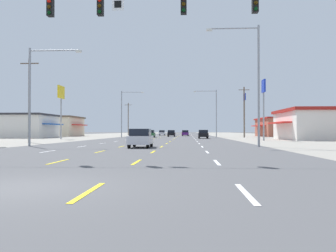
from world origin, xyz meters
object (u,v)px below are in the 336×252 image
object	(u,v)px
streetlight_left_row_0	(36,88)
streetlight_left_row_1	(124,110)
hatchback_inner_left_mid	(150,134)
sedan_inner_right_farthest	(185,133)
streetlight_right_row_1	(214,109)
pole_sign_right_row_1	(264,96)
hatchback_center_turn_nearest	(141,138)
hatchback_inner_right_far	(185,133)
hatchback_far_right_near	(203,134)
streetlight_right_row_0	(253,76)
hatchback_center_turn_midfar	(171,133)
hatchback_inner_left_farther	(162,133)
pole_sign_left_row_1	(61,97)
pole_sign_right_row_2	(245,105)

from	to	relation	value
streetlight_left_row_0	streetlight_left_row_1	bearing A→B (deg)	90.06
hatchback_inner_left_mid	sedan_inner_right_farthest	size ratio (longest dim) A/B	0.87
streetlight_right_row_1	pole_sign_right_row_1	bearing A→B (deg)	-78.85
hatchback_center_turn_nearest	hatchback_inner_right_far	xyz separation A→B (m)	(3.33, 63.83, 0.00)
hatchback_far_right_near	streetlight_right_row_0	world-z (taller)	streetlight_right_row_0
hatchback_center_turn_midfar	streetlight_left_row_0	bearing A→B (deg)	-100.73
hatchback_inner_left_farther	streetlight_left_row_0	xyz separation A→B (m)	(-6.01, -74.43, 4.46)
hatchback_inner_left_farther	hatchback_inner_right_far	bearing A→B (deg)	-60.86
hatchback_inner_right_far	streetlight_right_row_1	distance (m)	19.37
hatchback_center_turn_nearest	hatchback_inner_right_far	size ratio (longest dim) A/B	1.00
sedan_inner_right_farthest	streetlight_right_row_1	size ratio (longest dim) A/B	0.45
pole_sign_left_row_1	streetlight_right_row_1	bearing A→B (deg)	34.52
hatchback_center_turn_midfar	sedan_inner_right_farthest	distance (m)	22.98
streetlight_left_row_0	streetlight_right_row_1	world-z (taller)	streetlight_right_row_1
pole_sign_right_row_2	streetlight_right_row_1	distance (m)	6.71
hatchback_far_right_near	sedan_inner_right_farthest	world-z (taller)	hatchback_far_right_near
hatchback_center_turn_midfar	pole_sign_right_row_1	size ratio (longest dim) A/B	0.46
pole_sign_right_row_1	streetlight_right_row_1	distance (m)	25.80
pole_sign_right_row_2	streetlight_right_row_1	size ratio (longest dim) A/B	0.93
pole_sign_left_row_1	streetlight_left_row_0	distance (m)	27.00
sedan_inner_right_farthest	streetlight_right_row_0	size ratio (longest dim) A/B	0.43
pole_sign_left_row_1	streetlight_left_row_1	distance (m)	19.55
pole_sign_left_row_1	pole_sign_right_row_2	world-z (taller)	pole_sign_right_row_2
hatchback_center_turn_nearest	sedan_inner_right_farthest	world-z (taller)	hatchback_center_turn_nearest
hatchback_center_turn_nearest	hatchback_inner_left_farther	xyz separation A→B (m)	(-3.72, 76.47, 0.00)
hatchback_center_turn_midfar	streetlight_left_row_1	world-z (taller)	streetlight_left_row_1
pole_sign_right_row_2	streetlight_right_row_1	world-z (taller)	streetlight_right_row_1
hatchback_center_turn_midfar	hatchback_inner_right_far	distance (m)	10.44
pole_sign_right_row_1	streetlight_left_row_1	xyz separation A→B (m)	(-24.24, 25.31, -0.46)
hatchback_inner_left_mid	streetlight_right_row_0	xyz separation A→B (m)	(13.25, -40.85, 5.34)
hatchback_center_turn_midfar	streetlight_right_row_1	distance (m)	13.18
hatchback_inner_left_mid	streetlight_right_row_0	bearing A→B (deg)	-72.02
hatchback_inner_left_farther	streetlight_right_row_1	xyz separation A→B (m)	(13.20, -30.29, 5.12)
hatchback_center_turn_nearest	hatchback_inner_right_far	bearing A→B (deg)	87.01
streetlight_left_row_0	hatchback_inner_right_far	bearing A→B (deg)	78.07
hatchback_center_turn_midfar	streetlight_left_row_0	world-z (taller)	streetlight_left_row_0
hatchback_inner_left_mid	sedan_inner_right_farthest	bearing A→B (deg)	78.59
hatchback_center_turn_midfar	sedan_inner_right_farthest	size ratio (longest dim) A/B	0.87
streetlight_left_row_0	streetlight_right_row_1	bearing A→B (deg)	66.48
sedan_inner_right_farthest	streetlight_left_row_0	xyz separation A→B (m)	(-12.84, -74.63, 4.48)
hatchback_inner_left_mid	pole_sign_right_row_1	world-z (taller)	pole_sign_right_row_1
hatchback_far_right_near	streetlight_right_row_1	size ratio (longest dim) A/B	0.39
hatchback_center_turn_nearest	pole_sign_right_row_1	bearing A→B (deg)	55.28
streetlight_right_row_0	streetlight_left_row_1	world-z (taller)	streetlight_right_row_0
hatchback_center_turn_midfar	streetlight_right_row_1	world-z (taller)	streetlight_right_row_1
streetlight_right_row_1	streetlight_left_row_1	bearing A→B (deg)	180.00
hatchback_center_turn_nearest	hatchback_inner_left_farther	bearing A→B (deg)	92.79
hatchback_far_right_near	pole_sign_left_row_1	size ratio (longest dim) A/B	0.44
hatchback_center_turn_midfar	hatchback_inner_left_farther	distance (m)	22.90
pole_sign_left_row_1	streetlight_left_row_1	bearing A→B (deg)	68.49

